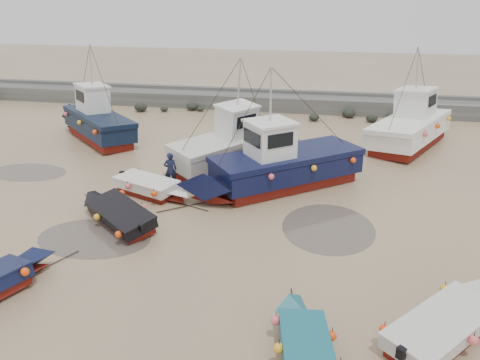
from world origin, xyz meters
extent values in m
plane|color=tan|center=(0.00, 0.00, 0.00)|extent=(120.00, 120.00, 0.00)
cube|color=#605F5B|center=(0.00, 22.00, 0.60)|extent=(60.00, 2.20, 1.20)
cube|color=#605F5B|center=(0.00, 23.21, 1.32)|extent=(60.00, 0.60, 0.25)
ellipsoid|color=black|center=(5.10, 19.02, 0.29)|extent=(0.84, 0.86, 0.51)
ellipsoid|color=black|center=(7.80, 20.56, 0.34)|extent=(0.98, 1.07, 0.72)
ellipsoid|color=black|center=(14.16, 19.54, 0.27)|extent=(0.78, 0.90, 0.59)
ellipsoid|color=black|center=(-5.07, 20.46, 0.35)|extent=(0.99, 0.80, 0.58)
ellipsoid|color=black|center=(12.19, 19.77, 0.19)|extent=(0.54, 0.46, 0.30)
ellipsoid|color=black|center=(9.69, 19.97, 0.21)|extent=(0.61, 0.47, 0.46)
ellipsoid|color=black|center=(-4.31, 20.27, 0.21)|extent=(0.61, 0.53, 0.32)
ellipsoid|color=black|center=(10.99, 20.60, 0.23)|extent=(0.67, 0.55, 0.43)
ellipsoid|color=black|center=(-9.17, 19.34, 0.38)|extent=(1.09, 0.88, 0.72)
ellipsoid|color=black|center=(-7.25, 19.65, 0.23)|extent=(0.65, 0.60, 0.37)
ellipsoid|color=black|center=(9.46, 19.39, 0.31)|extent=(0.88, 0.64, 0.62)
ellipsoid|color=black|center=(-0.92, 19.60, 0.22)|extent=(0.64, 0.62, 0.48)
ellipsoid|color=black|center=(7.84, 20.42, 0.19)|extent=(0.55, 0.45, 0.29)
cylinder|color=#554A42|center=(-3.33, -0.91, 0.00)|extent=(4.85, 4.85, 0.01)
cylinder|color=#554A42|center=(6.32, 1.74, 0.00)|extent=(4.04, 4.04, 0.01)
cylinder|color=#554A42|center=(-10.47, 5.32, 0.00)|extent=(4.56, 4.56, 0.01)
cylinder|color=#554A42|center=(2.22, 11.27, 0.00)|extent=(6.44, 6.44, 0.01)
pyramid|color=#0E1435|center=(-4.25, -3.76, 0.98)|extent=(1.73, 1.33, 0.90)
cylinder|color=black|center=(-3.86, -2.96, 0.03)|extent=(0.91, 1.82, 0.04)
sphere|color=#EF4810|center=(-3.75, -4.81, 0.63)|extent=(0.30, 0.30, 0.30)
cube|color=#145868|center=(5.73, -6.56, 0.53)|extent=(1.81, 3.06, 0.45)
pyramid|color=#145868|center=(5.40, -4.81, 0.98)|extent=(1.42, 0.94, 0.90)
cube|color=brown|center=(5.73, -6.56, 0.69)|extent=(1.47, 2.57, 0.10)
cube|color=#145868|center=(5.73, -6.56, 0.78)|extent=(1.88, 3.14, 0.07)
cylinder|color=black|center=(5.26, -4.01, 0.03)|extent=(0.40, 1.97, 0.04)
sphere|color=#EF4810|center=(4.96, -6.70, 0.63)|extent=(0.30, 0.30, 0.30)
sphere|color=#EF4810|center=(6.39, -5.86, 0.63)|extent=(0.30, 0.30, 0.30)
sphere|color=#EF4810|center=(4.76, -5.58, 0.63)|extent=(0.30, 0.30, 0.30)
cube|color=maroon|center=(9.65, -4.78, 0.15)|extent=(3.48, 3.65, 0.30)
cube|color=beige|center=(9.65, -4.78, 0.53)|extent=(3.83, 4.00, 0.45)
cube|color=brown|center=(9.65, -4.78, 0.69)|extent=(3.18, 3.33, 0.10)
cube|color=beige|center=(9.65, -4.78, 0.78)|extent=(3.94, 4.11, 0.07)
cube|color=black|center=(8.25, -6.33, 0.70)|extent=(0.28, 0.28, 0.35)
sphere|color=#EF4810|center=(7.92, -5.36, 0.63)|extent=(0.30, 0.30, 0.30)
sphere|color=#EF4810|center=(10.31, -5.39, 0.63)|extent=(0.30, 0.30, 0.30)
sphere|color=#EF4810|center=(10.05, -3.00, 0.63)|extent=(0.30, 0.30, 0.30)
cube|color=maroon|center=(-2.59, 0.42, 0.15)|extent=(3.52, 3.21, 0.30)
cube|color=black|center=(-2.59, 0.42, 0.53)|extent=(3.86, 3.54, 0.45)
pyramid|color=black|center=(-4.32, 1.84, 0.98)|extent=(1.49, 1.60, 0.90)
cube|color=brown|center=(-2.59, 0.42, 0.69)|extent=(3.21, 2.93, 0.10)
cube|color=black|center=(-2.59, 0.42, 0.78)|extent=(3.97, 3.64, 0.07)
cube|color=black|center=(-1.07, -0.83, 0.70)|extent=(0.28, 0.28, 0.35)
cylinder|color=black|center=(-5.04, 2.42, 0.03)|extent=(1.57, 1.30, 0.04)
sphere|color=#EF4810|center=(-1.98, -1.20, 0.63)|extent=(0.30, 0.30, 0.30)
sphere|color=#EF4810|center=(-1.66, 0.77, 0.63)|extent=(0.30, 0.30, 0.30)
sphere|color=#EF4810|center=(-3.53, 0.07, 0.63)|extent=(0.30, 0.30, 0.30)
sphere|color=#EF4810|center=(-3.21, 2.04, 0.63)|extent=(0.30, 0.30, 0.30)
cube|color=maroon|center=(-2.73, 3.69, 0.15)|extent=(3.22, 2.26, 0.30)
cube|color=silver|center=(-2.73, 3.69, 0.53)|extent=(3.50, 2.54, 0.45)
pyramid|color=silver|center=(-0.93, 2.97, 0.98)|extent=(1.20, 1.63, 0.90)
cube|color=brown|center=(-2.73, 3.69, 0.69)|extent=(2.92, 2.08, 0.10)
cube|color=silver|center=(-2.73, 3.69, 0.78)|extent=(3.59, 2.62, 0.07)
cube|color=black|center=(-4.28, 4.30, 0.70)|extent=(0.25, 0.27, 0.35)
cylinder|color=black|center=(-0.14, 2.65, 0.03)|extent=(1.87, 0.78, 0.04)
sphere|color=#EF4810|center=(-3.60, 4.95, 0.63)|extent=(0.30, 0.30, 0.30)
sphere|color=#EF4810|center=(-3.44, 3.05, 0.63)|extent=(0.30, 0.30, 0.30)
sphere|color=#EF4810|center=(-2.03, 4.32, 0.63)|extent=(0.30, 0.30, 0.30)
sphere|color=#EF4810|center=(-1.87, 2.42, 0.63)|extent=(0.30, 0.30, 0.30)
cube|color=maroon|center=(-9.00, 11.38, 0.28)|extent=(6.01, 5.73, 0.55)
cube|color=black|center=(-9.00, 11.38, 1.02)|extent=(6.59, 6.31, 0.95)
pyramid|color=black|center=(-11.90, 14.03, 1.72)|extent=(2.66, 2.72, 1.40)
cube|color=brown|center=(-9.00, 11.38, 1.54)|extent=(6.41, 6.13, 0.08)
cube|color=black|center=(-9.00, 11.38, 1.68)|extent=(6.73, 6.45, 0.30)
cube|color=white|center=(-9.68, 12.00, 2.65)|extent=(2.60, 2.58, 1.70)
cube|color=white|center=(-9.68, 12.00, 3.56)|extent=(2.81, 2.79, 0.12)
cube|color=black|center=(-10.44, 12.69, 2.91)|extent=(0.99, 1.08, 0.68)
cylinder|color=#B7B7B2|center=(-9.68, 12.00, 4.92)|extent=(0.10, 0.10, 2.60)
cylinder|color=black|center=(-12.72, 14.77, 0.03)|extent=(2.25, 2.06, 0.05)
sphere|color=#E1595E|center=(-7.91, 8.60, 1.38)|extent=(0.30, 0.30, 0.30)
sphere|color=#E1595E|center=(-7.13, 11.45, 1.38)|extent=(0.30, 0.30, 0.30)
sphere|color=#E1595E|center=(-9.89, 10.41, 1.38)|extent=(0.30, 0.30, 0.30)
sphere|color=#E1595E|center=(-9.11, 13.25, 1.38)|extent=(0.30, 0.30, 0.30)
sphere|color=#E1595E|center=(-11.87, 12.22, 1.38)|extent=(0.30, 0.30, 0.30)
cube|color=maroon|center=(0.26, 7.88, 0.28)|extent=(5.01, 5.89, 0.55)
cube|color=beige|center=(0.26, 7.88, 1.02)|extent=(5.53, 6.43, 0.95)
pyramid|color=beige|center=(2.47, 10.90, 1.72)|extent=(2.60, 2.44, 1.40)
cube|color=brown|center=(0.26, 7.88, 1.54)|extent=(5.38, 6.27, 0.08)
cube|color=beige|center=(0.26, 7.88, 1.68)|extent=(5.65, 6.58, 0.30)
cube|color=white|center=(0.77, 8.58, 2.65)|extent=(2.42, 2.52, 1.70)
cube|color=white|center=(0.77, 8.58, 3.56)|extent=(2.61, 2.72, 0.12)
cube|color=black|center=(1.38, 9.41, 2.91)|extent=(1.08, 0.81, 0.68)
cylinder|color=#B7B7B2|center=(0.77, 8.58, 4.92)|extent=(0.10, 0.10, 2.60)
cylinder|color=black|center=(3.11, 11.77, 0.03)|extent=(1.81, 2.45, 0.05)
sphere|color=#E1595E|center=(-2.22, 6.55, 1.38)|extent=(0.30, 0.30, 0.30)
sphere|color=#E1595E|center=(0.49, 6.14, 1.38)|extent=(0.30, 0.30, 0.30)
sphere|color=#E1595E|center=(-0.72, 8.60, 1.38)|extent=(0.30, 0.30, 0.30)
sphere|color=#E1595E|center=(1.99, 8.19, 1.38)|extent=(0.30, 0.30, 0.30)
sphere|color=#E1595E|center=(0.78, 10.64, 1.38)|extent=(0.30, 0.30, 0.30)
cube|color=maroon|center=(4.11, 5.97, 0.28)|extent=(7.14, 6.21, 0.55)
cube|color=#0D1233|center=(4.11, 5.97, 1.02)|extent=(7.81, 6.86, 0.95)
pyramid|color=#0D1233|center=(0.61, 3.32, 1.72)|extent=(2.82, 3.08, 1.40)
cube|color=brown|center=(4.11, 5.97, 1.54)|extent=(7.61, 6.67, 0.08)
cube|color=#0D1233|center=(4.11, 5.97, 1.68)|extent=(7.99, 7.01, 0.30)
cube|color=white|center=(3.28, 5.34, 2.65)|extent=(2.77, 2.76, 1.70)
cube|color=white|center=(3.28, 5.34, 3.56)|extent=(2.99, 2.98, 0.12)
cube|color=black|center=(2.46, 4.72, 2.91)|extent=(1.04, 1.35, 0.68)
cylinder|color=#B7B7B2|center=(3.28, 5.34, 4.92)|extent=(0.10, 0.10, 2.60)
cylinder|color=black|center=(-0.33, 2.61, 0.03)|extent=(2.42, 1.85, 0.05)
sphere|color=#E1595E|center=(7.46, 6.61, 1.38)|extent=(0.30, 0.30, 0.30)
sphere|color=#E1595E|center=(4.66, 8.29, 1.38)|extent=(0.30, 0.30, 0.30)
sphere|color=#E1595E|center=(5.51, 5.14, 1.38)|extent=(0.30, 0.30, 0.30)
sphere|color=#E1595E|center=(2.71, 6.81, 1.38)|extent=(0.30, 0.30, 0.30)
sphere|color=#E1595E|center=(3.56, 3.66, 1.38)|extent=(0.30, 0.30, 0.30)
sphere|color=#E1595E|center=(0.76, 5.33, 1.38)|extent=(0.30, 0.30, 0.30)
cube|color=maroon|center=(11.36, 13.75, 0.28)|extent=(5.41, 7.05, 0.55)
cube|color=white|center=(11.36, 13.75, 1.02)|extent=(6.04, 7.69, 0.95)
pyramid|color=white|center=(13.32, 17.36, 1.72)|extent=(3.31, 2.68, 1.40)
cube|color=brown|center=(11.36, 13.75, 1.54)|extent=(5.86, 7.49, 0.08)
cube|color=white|center=(11.36, 13.75, 1.68)|extent=(6.17, 7.86, 0.30)
cube|color=white|center=(11.82, 14.60, 2.65)|extent=(2.80, 2.76, 1.70)
cube|color=white|center=(11.82, 14.60, 3.56)|extent=(3.02, 2.98, 0.12)
cube|color=black|center=(12.31, 15.50, 2.91)|extent=(1.59, 0.90, 0.68)
cylinder|color=#B7B7B2|center=(11.82, 14.60, 4.92)|extent=(0.10, 0.10, 2.60)
cylinder|color=black|center=(13.87, 18.36, 0.03)|extent=(1.48, 2.66, 0.05)
sphere|color=#E1595E|center=(8.58, 12.03, 1.38)|extent=(0.30, 0.30, 0.30)
sphere|color=#E1595E|center=(11.96, 11.48, 1.38)|extent=(0.30, 0.30, 0.30)
sphere|color=#E1595E|center=(9.67, 14.03, 1.38)|extent=(0.30, 0.30, 0.30)
sphere|color=#E1595E|center=(13.05, 13.47, 1.38)|extent=(0.30, 0.30, 0.30)
sphere|color=#E1595E|center=(10.75, 16.02, 1.38)|extent=(0.30, 0.30, 0.30)
sphere|color=#E1595E|center=(14.13, 15.47, 1.38)|extent=(0.30, 0.30, 0.30)
imported|color=#151932|center=(-1.84, 4.88, 0.00)|extent=(0.80, 0.69, 1.86)
camera|label=1|loc=(5.73, -16.66, 9.84)|focal=35.00mm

